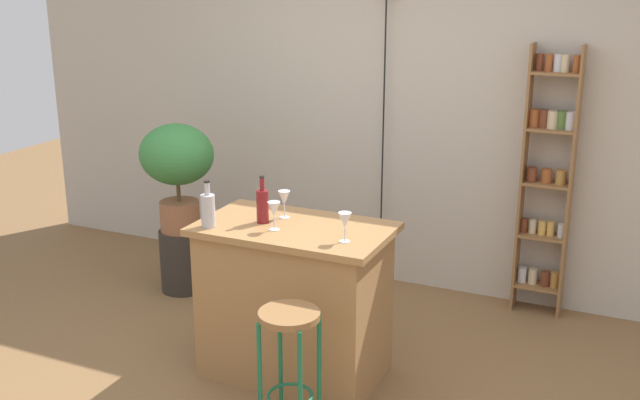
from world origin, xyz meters
name	(u,v)px	position (x,y,z in m)	size (l,w,h in m)	color
ground	(272,396)	(0.00, 0.00, 0.00)	(12.00, 12.00, 0.00)	brown
back_wall	(392,101)	(0.00, 1.95, 1.40)	(6.40, 0.10, 2.80)	#BCB2A3
kitchen_counter	(295,300)	(0.00, 0.30, 0.47)	(1.10, 0.65, 0.94)	#9E7042
bar_stool	(290,345)	(0.26, -0.28, 0.51)	(0.31, 0.31, 0.70)	#196642
spice_shelf	(547,178)	(1.17, 1.80, 0.98)	(0.34, 0.17, 1.87)	olive
plant_stool	(182,260)	(-1.32, 1.07, 0.24)	(0.33, 0.33, 0.47)	#2D2823
potted_plant	(177,163)	(-1.32, 1.07, 0.99)	(0.55, 0.50, 0.80)	#935B3D
bottle_olive_oil	(263,205)	(-0.19, 0.28, 1.04)	(0.07, 0.07, 0.28)	maroon
bottle_vinegar	(208,210)	(-0.43, 0.08, 1.04)	(0.08, 0.08, 0.27)	#B2B2B7
wine_glass_left	(284,199)	(-0.11, 0.41, 1.05)	(0.07, 0.07, 0.16)	silver
wine_glass_center	(345,221)	(0.37, 0.17, 1.05)	(0.07, 0.07, 0.16)	silver
wine_glass_right	(274,210)	(-0.07, 0.19, 1.05)	(0.07, 0.07, 0.16)	silver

